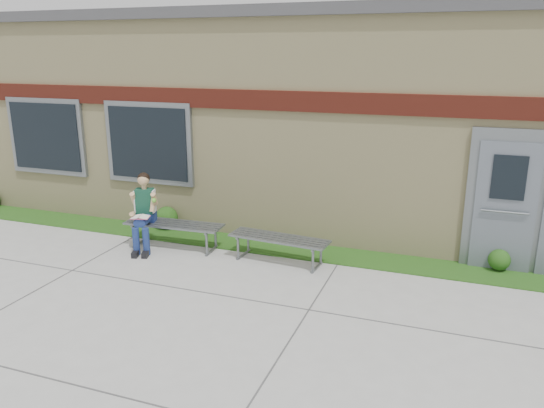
% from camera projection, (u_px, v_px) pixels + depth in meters
% --- Properties ---
extents(ground, '(80.00, 80.00, 0.00)m').
position_uv_depth(ground, '(228.00, 314.00, 7.17)').
color(ground, '#9E9E99').
rests_on(ground, ground).
extents(grass_strip, '(16.00, 0.80, 0.02)m').
position_uv_depth(grass_strip, '(288.00, 249.00, 9.52)').
color(grass_strip, '#134713').
rests_on(grass_strip, ground).
extents(school_building, '(16.20, 6.22, 4.20)m').
position_uv_depth(school_building, '(336.00, 112.00, 12.00)').
color(school_building, beige).
rests_on(school_building, ground).
extents(bench_left, '(1.81, 0.60, 0.46)m').
position_uv_depth(bench_left, '(174.00, 229.00, 9.52)').
color(bench_left, slate).
rests_on(bench_left, ground).
extents(bench_right, '(1.73, 0.62, 0.44)m').
position_uv_depth(bench_right, '(279.00, 243.00, 8.87)').
color(bench_right, slate).
rests_on(bench_right, ground).
extents(girl, '(0.59, 0.85, 1.37)m').
position_uv_depth(girl, '(144.00, 210.00, 9.40)').
color(girl, navy).
rests_on(girl, ground).
extents(shrub_mid, '(0.45, 0.45, 0.45)m').
position_uv_depth(shrub_mid, '(167.00, 218.00, 10.54)').
color(shrub_mid, '#134713').
rests_on(shrub_mid, grass_strip).
extents(shrub_east, '(0.35, 0.35, 0.35)m').
position_uv_depth(shrub_east, '(499.00, 260.00, 8.54)').
color(shrub_east, '#134713').
rests_on(shrub_east, grass_strip).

